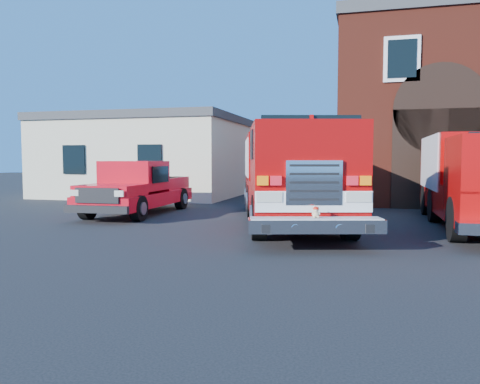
# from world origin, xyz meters

# --- Properties ---
(ground) EXTENTS (100.00, 100.00, 0.00)m
(ground) POSITION_xyz_m (0.00, 0.00, 0.00)
(ground) COLOR black
(ground) RESTS_ON ground
(parking_stripe_far) EXTENTS (0.12, 3.00, 0.01)m
(parking_stripe_far) POSITION_xyz_m (6.50, 7.00, 0.00)
(parking_stripe_far) COLOR yellow
(parking_stripe_far) RESTS_ON ground
(side_building) EXTENTS (10.20, 8.20, 4.35)m
(side_building) POSITION_xyz_m (-9.00, 13.00, 2.20)
(side_building) COLOR beige
(side_building) RESTS_ON ground
(fire_engine) EXTENTS (5.22, 10.23, 3.04)m
(fire_engine) POSITION_xyz_m (0.32, 3.79, 1.57)
(fire_engine) COLOR black
(fire_engine) RESTS_ON ground
(pickup_truck) EXTENTS (2.27, 5.99, 1.95)m
(pickup_truck) POSITION_xyz_m (-5.40, 4.65, 0.92)
(pickup_truck) COLOR black
(pickup_truck) RESTS_ON ground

